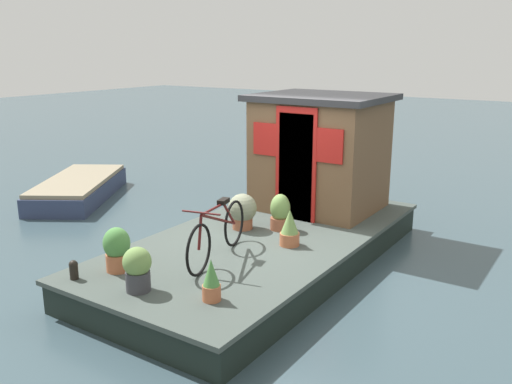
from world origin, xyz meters
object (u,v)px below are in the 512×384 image
(bicycle, at_px, (218,233))
(potted_plant_geranium, at_px, (290,228))
(mooring_bollard, at_px, (74,269))
(potted_plant_succulent, at_px, (137,268))
(dinghy_boat, at_px, (78,189))
(potted_plant_sage, at_px, (211,281))
(potted_plant_ivy, at_px, (280,213))
(potted_plant_fern, at_px, (242,210))
(houseboat_cabin, at_px, (320,152))
(potted_plant_mint, at_px, (117,249))

(bicycle, bearing_deg, potted_plant_geranium, -27.84)
(mooring_bollard, bearing_deg, potted_plant_succulent, -77.53)
(bicycle, relative_size, dinghy_boat, 0.54)
(potted_plant_sage, relative_size, potted_plant_ivy, 0.87)
(potted_plant_fern, bearing_deg, dinghy_boat, 80.68)
(mooring_bollard, bearing_deg, potted_plant_sage, -74.92)
(bicycle, distance_m, dinghy_boat, 5.69)
(houseboat_cabin, relative_size, dinghy_boat, 0.66)
(bicycle, height_order, mooring_bollard, bicycle)
(potted_plant_mint, bearing_deg, dinghy_boat, 56.49)
(bicycle, distance_m, potted_plant_sage, 1.21)
(bicycle, relative_size, mooring_bollard, 7.20)
(potted_plant_ivy, bearing_deg, potted_plant_fern, 120.07)
(mooring_bollard, bearing_deg, potted_plant_mint, -27.17)
(potted_plant_fern, relative_size, mooring_bollard, 2.30)
(potted_plant_mint, distance_m, mooring_bollard, 0.55)
(houseboat_cabin, xyz_separation_m, potted_plant_mint, (-3.86, 0.78, -0.69))
(potted_plant_ivy, bearing_deg, bicycle, 178.41)
(potted_plant_geranium, xyz_separation_m, dinghy_boat, (1.03, 5.81, -0.48))
(potted_plant_fern, xyz_separation_m, dinghy_boat, (0.80, 4.84, -0.52))
(potted_plant_sage, relative_size, potted_plant_mint, 0.86)
(houseboat_cabin, xyz_separation_m, potted_plant_sage, (-3.87, -0.70, -0.75))
(potted_plant_ivy, height_order, potted_plant_geranium, potted_plant_ivy)
(potted_plant_sage, distance_m, dinghy_boat, 6.69)
(potted_plant_sage, relative_size, potted_plant_geranium, 0.92)
(houseboat_cabin, bearing_deg, potted_plant_sage, -169.79)
(potted_plant_ivy, relative_size, dinghy_boat, 0.17)
(bicycle, height_order, potted_plant_fern, bicycle)
(potted_plant_succulent, height_order, dinghy_boat, potted_plant_succulent)
(potted_plant_geranium, bearing_deg, potted_plant_succulent, 163.07)
(dinghy_boat, bearing_deg, potted_plant_mint, -123.51)
(houseboat_cabin, relative_size, potted_plant_fern, 3.87)
(bicycle, height_order, potted_plant_ivy, bicycle)
(potted_plant_ivy, distance_m, mooring_bollard, 3.13)
(houseboat_cabin, distance_m, potted_plant_mint, 4.00)
(bicycle, distance_m, potted_plant_mint, 1.27)
(potted_plant_sage, relative_size, mooring_bollard, 2.02)
(mooring_bollard, bearing_deg, houseboat_cabin, -13.23)
(houseboat_cabin, height_order, mooring_bollard, houseboat_cabin)
(potted_plant_geranium, height_order, potted_plant_mint, potted_plant_mint)
(bicycle, relative_size, potted_plant_ivy, 3.09)
(houseboat_cabin, xyz_separation_m, bicycle, (-2.87, -0.02, -0.61))
(houseboat_cabin, relative_size, potted_plant_sage, 4.41)
(mooring_bollard, bearing_deg, potted_plant_geranium, -32.66)
(bicycle, xyz_separation_m, potted_plant_sage, (-0.99, -0.67, -0.14))
(houseboat_cabin, height_order, bicycle, houseboat_cabin)
(dinghy_boat, bearing_deg, potted_plant_succulent, -122.39)
(potted_plant_sage, height_order, potted_plant_ivy, potted_plant_ivy)
(potted_plant_sage, distance_m, potted_plant_mint, 1.47)
(potted_plant_fern, distance_m, dinghy_boat, 4.94)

